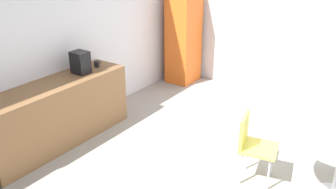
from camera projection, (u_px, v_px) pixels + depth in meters
The scene contains 7 objects.
wall_back at pixel (64, 42), 5.24m from camera, with size 6.00×0.10×2.60m, color silver.
wall_side_right at pixel (329, 31), 5.91m from camera, with size 0.10×6.00×2.60m, color silver.
counter_block at pixel (57, 113), 5.00m from camera, with size 2.21×0.60×0.90m, color brown.
locker_cabinet at pixel (184, 38), 7.08m from camera, with size 0.60×0.50×1.77m, color orange.
chair_yellow at pixel (251, 140), 4.19m from camera, with size 0.50×0.50×0.83m.
mug_white at pixel (97, 64), 5.43m from camera, with size 0.13×0.08×0.09m.
coffee_maker at pixel (80, 62), 5.14m from camera, with size 0.20×0.24×0.32m, color black.
Camera 1 is at (-3.30, -1.20, 2.68)m, focal length 38.36 mm.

